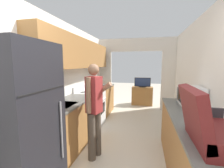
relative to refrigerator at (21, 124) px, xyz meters
The scene contains 13 objects.
wall_left 1.65m from the refrigerator, 100.91° to the left, with size 0.38×6.93×2.50m.
wall_right 2.63m from the refrigerator, 25.45° to the left, with size 0.06×6.93×2.50m.
wall_far_with_doorway 4.17m from the refrigerator, 76.11° to the left, with size 3.07×0.06×2.50m.
counter_left 2.09m from the refrigerator, 91.20° to the left, with size 0.62×3.41×0.90m.
counter_right 2.19m from the refrigerator, 18.84° to the left, with size 0.62×2.33×0.90m.
refrigerator is the anchor object (origin of this frame).
range_oven 2.29m from the refrigerator, 90.88° to the left, with size 0.66×0.76×1.04m.
person 1.08m from the refrigerator, 59.59° to the left, with size 0.52×0.44×1.61m.
suitcase 1.95m from the refrigerator, ahead, with size 0.54×0.62×0.50m.
microwave 2.55m from the refrigerator, 33.17° to the left, with size 0.35×0.51×0.32m.
tv_cabinet 4.81m from the refrigerator, 74.98° to the left, with size 0.80×0.42×0.71m.
television 4.73m from the refrigerator, 74.85° to the left, with size 0.62×0.16×0.37m.
knife 2.89m from the refrigerator, 92.22° to the left, with size 0.06×0.31×0.02m.
Camera 1 is at (0.39, -0.82, 1.60)m, focal length 24.00 mm.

